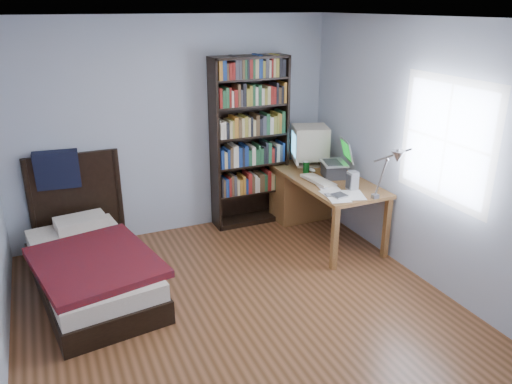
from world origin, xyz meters
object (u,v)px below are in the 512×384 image
desk (306,191)px  bed (89,262)px  laptop (335,167)px  speaker (352,181)px  desk_lamp (394,161)px  soda_can (306,167)px  bookshelf (250,143)px  keyboard (318,180)px  crt_monitor (309,143)px

desk → bed: (-2.67, -0.49, -0.16)m
laptop → speaker: (-0.06, -0.44, -0.02)m
desk → desk_lamp: 1.80m
speaker → bed: size_ratio=0.10×
desk_lamp → speaker: size_ratio=3.29×
soda_can → bookshelf: bookshelf is taller
keyboard → speaker: (0.21, -0.36, 0.08)m
keyboard → bed: size_ratio=0.22×
bookshelf → laptop: bearing=-44.9°
crt_monitor → bed: crt_monitor is taller
desk_lamp → keyboard: bearing=98.0°
desk → speaker: speaker is taller
laptop → desk_lamp: 1.22m
crt_monitor → keyboard: 0.67m
speaker → bookshelf: bookshelf is taller
desk_lamp → keyboard: (-0.15, 1.07, -0.51)m
desk_lamp → keyboard: desk_lamp is taller
desk_lamp → bed: bearing=157.7°
speaker → bed: (-2.72, 0.39, -0.57)m
desk_lamp → soda_can: 1.48m
desk_lamp → bed: (-2.67, 1.09, -0.99)m
desk → speaker: size_ratio=7.96×
crt_monitor → bed: (-2.71, -0.56, -0.75)m
desk → keyboard: 0.64m
desk → desk_lamp: desk_lamp is taller
laptop → bed: bed is taller
laptop → desk_lamp: (-0.11, -1.14, 0.41)m
crt_monitor → laptop: bearing=-82.6°
crt_monitor → speaker: size_ratio=2.75×
keyboard → bookshelf: bearing=115.6°
soda_can → bed: 2.62m
bookshelf → soda_can: bearing=-43.6°
desk → laptop: bearing=-76.4°
desk → soda_can: soda_can is taller
desk → bed: bed is taller
crt_monitor → laptop: size_ratio=1.27×
laptop → speaker: laptop is taller
crt_monitor → desk_lamp: 1.67m
desk → crt_monitor: 0.60m
crt_monitor → speaker: (0.01, -0.94, -0.18)m
keyboard → desk: bearing=68.4°
desk → bookshelf: size_ratio=0.77×
crt_monitor → bookshelf: (-0.68, 0.24, 0.02)m
soda_can → laptop: bearing=-47.7°
laptop → keyboard: size_ratio=0.93×
laptop → keyboard: (-0.26, -0.08, -0.10)m
speaker → bookshelf: bearing=119.2°
crt_monitor → bookshelf: 0.72m
laptop → bed: bearing=-179.0°
crt_monitor → bookshelf: bearing=160.7°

